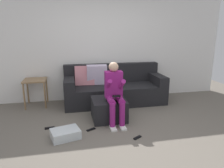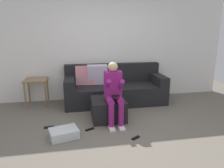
# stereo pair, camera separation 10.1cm
# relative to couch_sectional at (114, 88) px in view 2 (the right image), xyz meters

# --- Properties ---
(ground_plane) EXTENTS (8.16, 8.16, 0.00)m
(ground_plane) POSITION_rel_couch_sectional_xyz_m (-0.20, -1.75, -0.34)
(ground_plane) COLOR #6B6359
(wall_back) EXTENTS (6.27, 0.10, 2.63)m
(wall_back) POSITION_rel_couch_sectional_xyz_m (-0.20, 0.43, 0.98)
(wall_back) COLOR white
(wall_back) RESTS_ON ground_plane
(couch_sectional) EXTENTS (2.34, 0.89, 0.91)m
(couch_sectional) POSITION_rel_couch_sectional_xyz_m (0.00, 0.00, 0.00)
(couch_sectional) COLOR black
(couch_sectional) RESTS_ON ground_plane
(ottoman) EXTENTS (0.64, 0.63, 0.40)m
(ottoman) POSITION_rel_couch_sectional_xyz_m (-0.29, -0.96, -0.14)
(ottoman) COLOR black
(ottoman) RESTS_ON ground_plane
(person_seated) EXTENTS (0.32, 0.58, 1.14)m
(person_seated) POSITION_rel_couch_sectional_xyz_m (-0.21, -1.14, 0.28)
(person_seated) COLOR #8C1E72
(person_seated) RESTS_ON ground_plane
(storage_bin) EXTENTS (0.51, 0.43, 0.14)m
(storage_bin) POSITION_rel_couch_sectional_xyz_m (-1.12, -1.57, -0.27)
(storage_bin) COLOR silver
(storage_bin) RESTS_ON ground_plane
(side_table) EXTENTS (0.49, 0.49, 0.62)m
(side_table) POSITION_rel_couch_sectional_xyz_m (-1.78, 0.09, 0.18)
(side_table) COLOR olive
(side_table) RESTS_ON ground_plane
(remote_near_ottoman) EXTENTS (0.15, 0.12, 0.02)m
(remote_near_ottoman) POSITION_rel_couch_sectional_xyz_m (0.02, -1.82, -0.33)
(remote_near_ottoman) COLOR black
(remote_near_ottoman) RESTS_ON ground_plane
(remote_by_storage_bin) EXTENTS (0.17, 0.11, 0.02)m
(remote_by_storage_bin) POSITION_rel_couch_sectional_xyz_m (-0.69, -1.38, -0.33)
(remote_by_storage_bin) COLOR black
(remote_by_storage_bin) RESTS_ON ground_plane
(remote_under_side_table) EXTENTS (0.18, 0.08, 0.02)m
(remote_under_side_table) POSITION_rel_couch_sectional_xyz_m (-1.40, -1.17, -0.33)
(remote_under_side_table) COLOR black
(remote_under_side_table) RESTS_ON ground_plane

